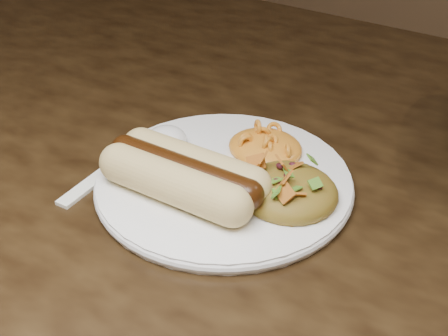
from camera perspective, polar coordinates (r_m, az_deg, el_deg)
The scene contains 7 objects.
table at distance 0.69m, azimuth 4.97°, elevation -7.15°, with size 1.60×0.90×0.75m.
plate at distance 0.61m, azimuth 0.00°, elevation -1.28°, with size 0.25×0.25×0.01m, color white.
hotdog at distance 0.58m, azimuth -3.71°, elevation -0.51°, with size 0.14×0.07×0.04m.
mac_and_cheese at distance 0.64m, azimuth 3.83°, elevation 2.71°, with size 0.08×0.07×0.03m, color orange.
sour_cream at distance 0.65m, azimuth -5.34°, elevation 2.98°, with size 0.04×0.04×0.03m, color white.
taco_salad at distance 0.58m, azimuth 5.95°, elevation -1.41°, with size 0.09×0.09×0.04m.
fork at distance 0.64m, azimuth -11.65°, elevation -1.02°, with size 0.02×0.13×0.00m, color white.
Camera 1 is at (0.22, -0.47, 1.11)m, focal length 50.00 mm.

